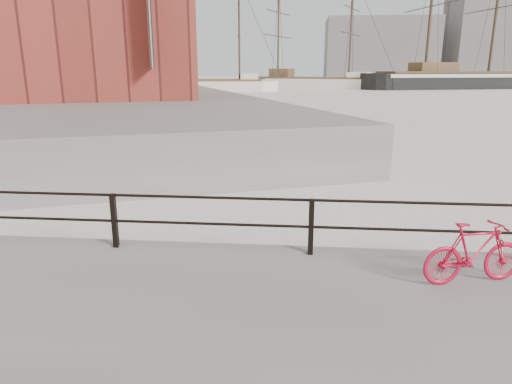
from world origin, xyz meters
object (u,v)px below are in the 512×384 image
(workboat_near, at_px, (60,116))
(workboat_far, at_px, (55,99))
(schooner_mid, at_px, (312,88))
(schooner_left, at_px, (205,91))
(barque_black, at_px, (486,88))
(bicycle, at_px, (474,253))

(workboat_near, bearing_deg, workboat_far, 92.06)
(workboat_near, relative_size, workboat_far, 1.23)
(schooner_mid, distance_m, schooner_left, 22.04)
(schooner_left, height_order, workboat_far, schooner_left)
(barque_black, bearing_deg, bicycle, -127.12)
(bicycle, relative_size, barque_black, 0.03)
(bicycle, height_order, schooner_left, schooner_left)
(bicycle, distance_m, workboat_far, 55.50)
(schooner_left, bearing_deg, barque_black, 11.15)
(bicycle, distance_m, barque_black, 87.86)
(barque_black, xyz_separation_m, schooner_mid, (-31.71, -1.19, 0.00))
(schooner_left, bearing_deg, workboat_far, -127.34)
(barque_black, distance_m, workboat_far, 72.50)
(schooner_mid, bearing_deg, workboat_near, -89.80)
(schooner_left, xyz_separation_m, workboat_near, (-2.79, -40.74, 0.00))
(bicycle, height_order, barque_black, barque_black)
(schooner_left, relative_size, workboat_far, 2.43)
(barque_black, bearing_deg, workboat_near, -149.44)
(schooner_mid, bearing_deg, bicycle, -69.00)
(schooner_mid, height_order, workboat_far, schooner_mid)
(schooner_mid, distance_m, workboat_near, 57.84)
(schooner_left, bearing_deg, bicycle, -80.56)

